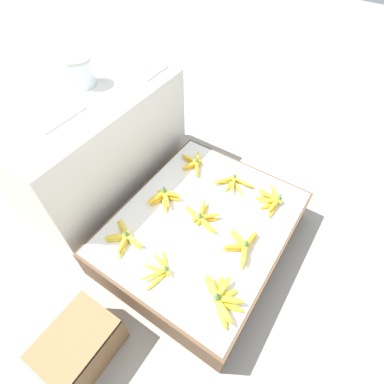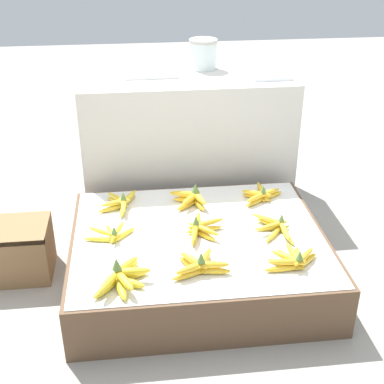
{
  "view_description": "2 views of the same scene",
  "coord_description": "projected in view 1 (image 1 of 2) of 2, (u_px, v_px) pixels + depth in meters",
  "views": [
    {
      "loc": [
        -0.84,
        -0.49,
        1.69
      ],
      "look_at": [
        0.11,
        0.14,
        0.3
      ],
      "focal_mm": 28.0,
      "sensor_mm": 36.0,
      "label": 1
    },
    {
      "loc": [
        -0.26,
        -2.0,
        1.53
      ],
      "look_at": [
        -0.02,
        0.04,
        0.44
      ],
      "focal_mm": 50.0,
      "sensor_mm": 36.0,
      "label": 2
    }
  ],
  "objects": [
    {
      "name": "banana_bunch_middle_midright",
      "position": [
        234.0,
        182.0,
        1.9
      ],
      "size": [
        0.17,
        0.25,
        0.08
      ],
      "color": "gold",
      "rests_on": "display_platform"
    },
    {
      "name": "banana_bunch_middle_left",
      "position": [
        160.0,
        270.0,
        1.53
      ],
      "size": [
        0.23,
        0.17,
        0.08
      ],
      "color": "yellow",
      "rests_on": "display_platform"
    },
    {
      "name": "ground_plane",
      "position": [
        201.0,
        242.0,
        1.93
      ],
      "size": [
        10.0,
        10.0,
        0.0
      ],
      "primitive_type": "plane",
      "color": "gray"
    },
    {
      "name": "banana_bunch_back_midright",
      "position": [
        194.0,
        163.0,
        2.01
      ],
      "size": [
        0.22,
        0.21,
        0.09
      ],
      "color": "gold",
      "rests_on": "display_platform"
    },
    {
      "name": "banana_bunch_front_midleft",
      "position": [
        243.0,
        245.0,
        1.61
      ],
      "size": [
        0.24,
        0.18,
        0.1
      ],
      "color": "gold",
      "rests_on": "display_platform"
    },
    {
      "name": "banana_bunch_back_left",
      "position": [
        124.0,
        238.0,
        1.64
      ],
      "size": [
        0.2,
        0.24,
        0.09
      ],
      "color": "gold",
      "rests_on": "display_platform"
    },
    {
      "name": "display_platform",
      "position": [
        202.0,
        232.0,
        1.83
      ],
      "size": [
        1.13,
        0.94,
        0.24
      ],
      "color": "brown",
      "rests_on": "ground_plane"
    },
    {
      "name": "back_vendor_table",
      "position": [
        102.0,
        149.0,
        1.94
      ],
      "size": [
        1.15,
        0.51,
        0.74
      ],
      "color": "beige",
      "rests_on": "ground_plane"
    },
    {
      "name": "banana_bunch_back_midleft",
      "position": [
        164.0,
        197.0,
        1.81
      ],
      "size": [
        0.18,
        0.16,
        0.11
      ],
      "color": "gold",
      "rests_on": "display_platform"
    },
    {
      "name": "foam_tray_dark",
      "position": [
        147.0,
        69.0,
        1.86
      ],
      "size": [
        0.21,
        0.17,
        0.02
      ],
      "color": "white",
      "rests_on": "back_vendor_table"
    },
    {
      "name": "glass_jar",
      "position": [
        80.0,
        71.0,
        1.7
      ],
      "size": [
        0.16,
        0.16,
        0.16
      ],
      "color": "silver",
      "rests_on": "back_vendor_table"
    },
    {
      "name": "banana_bunch_front_midright",
      "position": [
        272.0,
        199.0,
        1.81
      ],
      "size": [
        0.25,
        0.18,
        0.09
      ],
      "color": "gold",
      "rests_on": "display_platform"
    },
    {
      "name": "banana_bunch_middle_midleft",
      "position": [
        202.0,
        217.0,
        1.73
      ],
      "size": [
        0.18,
        0.26,
        0.09
      ],
      "color": "gold",
      "rests_on": "display_platform"
    },
    {
      "name": "banana_bunch_front_left",
      "position": [
        221.0,
        297.0,
        1.43
      ],
      "size": [
        0.23,
        0.26,
        0.11
      ],
      "color": "yellow",
      "rests_on": "display_platform"
    },
    {
      "name": "wooden_crate",
      "position": [
        81.0,
        345.0,
        1.43
      ],
      "size": [
        0.36,
        0.26,
        0.26
      ],
      "color": "olive",
      "rests_on": "ground_plane"
    },
    {
      "name": "foam_tray_white",
      "position": [
        56.0,
        115.0,
        1.56
      ],
      "size": [
        0.28,
        0.16,
        0.02
      ],
      "color": "white",
      "rests_on": "back_vendor_table"
    }
  ]
}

